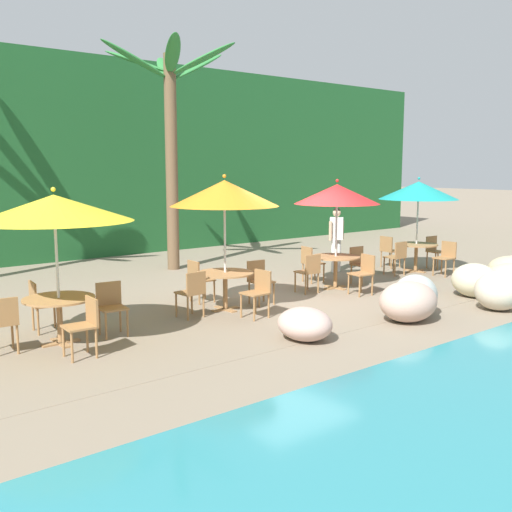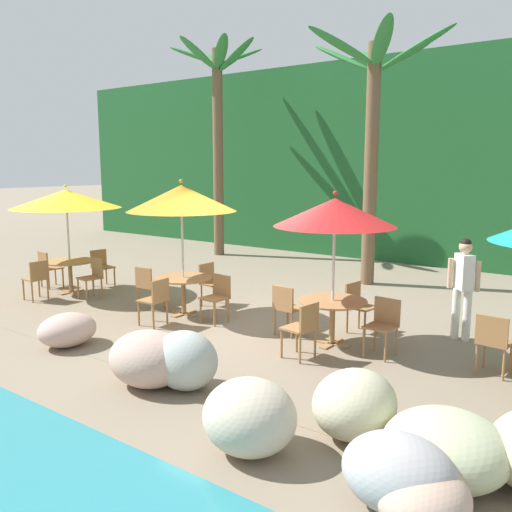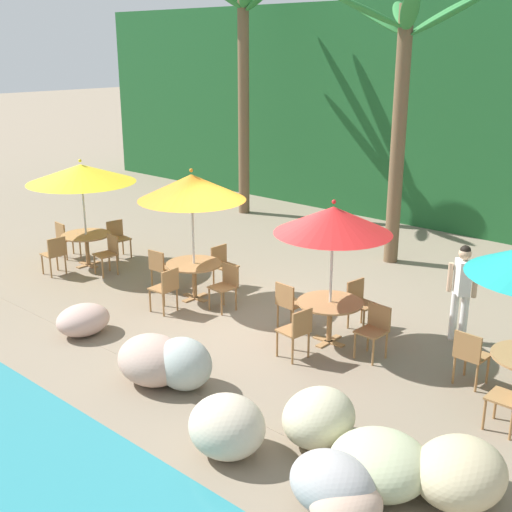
{
  "view_description": "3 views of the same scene",
  "coord_description": "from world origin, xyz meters",
  "views": [
    {
      "loc": [
        -8.2,
        -9.21,
        2.75
      ],
      "look_at": [
        -0.71,
        0.05,
        0.97
      ],
      "focal_mm": 42.06,
      "sensor_mm": 36.0,
      "label": 1
    },
    {
      "loc": [
        5.63,
        -7.41,
        2.87
      ],
      "look_at": [
        0.14,
        0.04,
        1.31
      ],
      "focal_mm": 38.01,
      "sensor_mm": 36.0,
      "label": 2
    },
    {
      "loc": [
        7.46,
        -8.33,
        4.79
      ],
      "look_at": [
        -0.03,
        0.09,
        1.18
      ],
      "focal_mm": 46.08,
      "sensor_mm": 36.0,
      "label": 3
    }
  ],
  "objects": [
    {
      "name": "chair_yellow_seaward",
      "position": [
        -4.02,
        -0.26,
        0.51
      ],
      "size": [
        0.47,
        0.48,
        0.87
      ],
      "color": "#9E7042",
      "rests_on": "ground"
    },
    {
      "name": "chair_orange_inland",
      "position": [
        -1.6,
        0.82,
        0.51
      ],
      "size": [
        0.44,
        0.44,
        0.87
      ],
      "color": "#9E7042",
      "rests_on": "ground"
    },
    {
      "name": "chair_red_seaward",
      "position": [
        2.49,
        0.11,
        0.51
      ],
      "size": [
        0.45,
        0.45,
        0.87
      ],
      "color": "#9E7042",
      "rests_on": "ground"
    },
    {
      "name": "chair_yellow_left",
      "position": [
        -5.73,
        -0.25,
        0.51
      ],
      "size": [
        0.46,
        0.46,
        0.87
      ],
      "color": "#9E7042",
      "rests_on": "ground"
    },
    {
      "name": "chair_yellow_right",
      "position": [
        -4.82,
        -1.09,
        0.51
      ],
      "size": [
        0.45,
        0.44,
        0.87
      ],
      "color": "#9E7042",
      "rests_on": "ground"
    },
    {
      "name": "chair_red_left",
      "position": [
        0.78,
        0.04,
        0.51
      ],
      "size": [
        0.45,
        0.45,
        0.87
      ],
      "color": "#9E7042",
      "rests_on": "ground"
    },
    {
      "name": "palm_tree_second",
      "position": [
        0.12,
        4.66,
        4.02
      ],
      "size": [
        3.62,
        3.46,
        5.88
      ],
      "color": "brown",
      "rests_on": "ground"
    },
    {
      "name": "chair_teal_left",
      "position": [
        4.04,
        0.21,
        0.51
      ],
      "size": [
        0.44,
        0.45,
        0.87
      ],
      "color": "#9E7042",
      "rests_on": "ground"
    },
    {
      "name": "foliage_backdrop",
      "position": [
        0.0,
        9.0,
        3.0
      ],
      "size": [
        28.0,
        2.4,
        6.0
      ],
      "color": "#1E5628",
      "rests_on": "ground"
    },
    {
      "name": "ground_plane",
      "position": [
        0.0,
        0.0,
        0.0
      ],
      "size": [
        120.0,
        120.0,
        0.0
      ],
      "primitive_type": "plane",
      "color": "gray"
    },
    {
      "name": "chair_orange_seaward",
      "position": [
        -0.69,
        -0.02,
        0.51
      ],
      "size": [
        0.46,
        0.46,
        0.87
      ],
      "color": "#9E7042",
      "rests_on": "ground"
    },
    {
      "name": "terrace_deck",
      "position": [
        0.0,
        0.0,
        0.0
      ],
      "size": [
        18.0,
        5.2,
        0.01
      ],
      "color": "gray",
      "rests_on": "ground"
    },
    {
      "name": "chair_yellow_inland",
      "position": [
        -4.87,
        0.62,
        0.51
      ],
      "size": [
        0.47,
        0.46,
        0.87
      ],
      "color": "#9E7042",
      "rests_on": "ground"
    },
    {
      "name": "dining_table_yellow",
      "position": [
        -4.87,
        -0.24,
        0.61
      ],
      "size": [
        1.1,
        1.1,
        0.74
      ],
      "color": "#A37547",
      "rests_on": "ground"
    },
    {
      "name": "dining_table_red",
      "position": [
        1.64,
        0.08,
        0.61
      ],
      "size": [
        1.1,
        1.1,
        0.74
      ],
      "color": "#A37547",
      "rests_on": "ground"
    },
    {
      "name": "waiter_in_white",
      "position": [
        3.23,
        1.58,
        0.99
      ],
      "size": [
        0.52,
        0.39,
        1.7
      ],
      "color": "white",
      "rests_on": "ground"
    },
    {
      "name": "umbrella_orange",
      "position": [
        -1.54,
        -0.04,
        2.25
      ],
      "size": [
        2.07,
        2.07,
        2.61
      ],
      "color": "silver",
      "rests_on": "ground"
    },
    {
      "name": "palm_tree_nearest",
      "position": [
        -5.6,
        5.86,
        4.44
      ],
      "size": [
        2.95,
        3.01,
        6.57
      ],
      "color": "brown",
      "rests_on": "ground"
    },
    {
      "name": "dining_table_orange",
      "position": [
        -1.54,
        -0.04,
        0.61
      ],
      "size": [
        1.1,
        1.1,
        0.74
      ],
      "color": "#A37547",
      "rests_on": "ground"
    },
    {
      "name": "umbrella_red",
      "position": [
        1.64,
        0.08,
        2.14
      ],
      "size": [
        1.92,
        1.92,
        2.48
      ],
      "color": "silver",
      "rests_on": "ground"
    },
    {
      "name": "chair_orange_right",
      "position": [
        -1.4,
        -0.88,
        0.51
      ],
      "size": [
        0.45,
        0.44,
        0.87
      ],
      "color": "#9E7042",
      "rests_on": "ground"
    },
    {
      "name": "chair_red_right",
      "position": [
        1.62,
        -0.78,
        0.51
      ],
      "size": [
        0.48,
        0.47,
        0.87
      ],
      "color": "#9E7042",
      "rests_on": "ground"
    },
    {
      "name": "chair_orange_left",
      "position": [
        -2.38,
        -0.18,
        0.51
      ],
      "size": [
        0.45,
        0.46,
        0.87
      ],
      "color": "#9E7042",
      "rests_on": "ground"
    },
    {
      "name": "umbrella_yellow",
      "position": [
        -4.87,
        -0.24,
        2.13
      ],
      "size": [
        2.38,
        2.38,
        2.44
      ],
      "color": "silver",
      "rests_on": "ground"
    },
    {
      "name": "rock_seawall",
      "position": [
        3.73,
        -2.84,
        0.35
      ],
      "size": [
        17.31,
        3.22,
        0.86
      ],
      "color": "#ACA59E",
      "rests_on": "ground"
    },
    {
      "name": "chair_red_inland",
      "position": [
        1.67,
        0.93,
        0.51
      ],
      "size": [
        0.48,
        0.48,
        0.87
      ],
      "color": "#9E7042",
      "rests_on": "ground"
    }
  ]
}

